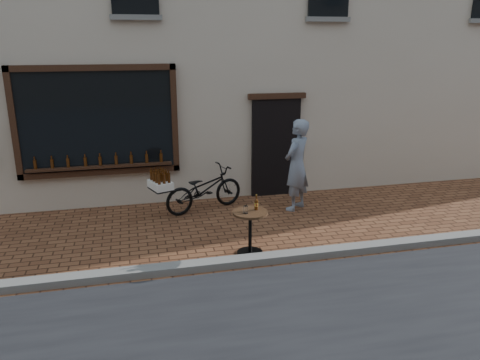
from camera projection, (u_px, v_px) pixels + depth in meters
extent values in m
plane|color=#56301C|center=(224.00, 273.00, 7.19)|extent=(90.00, 90.00, 0.00)
cube|color=slate|center=(221.00, 263.00, 7.36)|extent=(90.00, 0.25, 0.12)
cube|color=black|center=(97.00, 121.00, 9.45)|extent=(3.00, 0.06, 2.00)
cube|color=black|center=(92.00, 68.00, 9.12)|extent=(3.24, 0.10, 0.12)
cube|color=black|center=(101.00, 172.00, 9.73)|extent=(3.24, 0.10, 0.12)
cube|color=black|center=(14.00, 125.00, 9.08)|extent=(0.12, 0.10, 2.24)
cube|color=black|center=(174.00, 119.00, 9.77)|extent=(0.12, 0.10, 2.24)
cube|color=black|center=(101.00, 167.00, 9.65)|extent=(2.90, 0.16, 0.05)
cube|color=black|center=(276.00, 148.00, 10.51)|extent=(1.10, 0.10, 2.20)
cube|color=black|center=(277.00, 96.00, 10.15)|extent=(1.30, 0.10, 0.12)
cylinder|color=#3D1C07|center=(35.00, 165.00, 9.34)|extent=(0.06, 0.06, 0.19)
cylinder|color=#3D1C07|center=(52.00, 164.00, 9.41)|extent=(0.06, 0.06, 0.19)
cylinder|color=#3D1C07|center=(68.00, 163.00, 9.48)|extent=(0.06, 0.06, 0.19)
cylinder|color=#3D1C07|center=(84.00, 162.00, 9.54)|extent=(0.06, 0.06, 0.19)
cylinder|color=#3D1C07|center=(100.00, 161.00, 9.61)|extent=(0.06, 0.06, 0.19)
cylinder|color=#3D1C07|center=(116.00, 160.00, 9.68)|extent=(0.06, 0.06, 0.19)
cylinder|color=#3D1C07|center=(131.00, 159.00, 9.75)|extent=(0.06, 0.06, 0.19)
cylinder|color=#3D1C07|center=(147.00, 158.00, 9.82)|extent=(0.06, 0.06, 0.19)
cylinder|color=#3D1C07|center=(162.00, 158.00, 9.89)|extent=(0.06, 0.06, 0.19)
imported|color=black|center=(204.00, 189.00, 9.71)|extent=(1.85, 1.18, 0.92)
cube|color=black|center=(161.00, 189.00, 9.14)|extent=(0.49, 0.58, 0.03)
cube|color=silver|center=(160.00, 185.00, 9.12)|extent=(0.50, 0.60, 0.14)
cylinder|color=#3D1C07|center=(169.00, 178.00, 8.98)|extent=(0.06, 0.06, 0.19)
cylinder|color=#3D1C07|center=(164.00, 179.00, 8.92)|extent=(0.06, 0.06, 0.19)
cylinder|color=#3D1C07|center=(159.00, 180.00, 8.87)|extent=(0.06, 0.06, 0.19)
cylinder|color=#3D1C07|center=(166.00, 176.00, 9.08)|extent=(0.06, 0.06, 0.19)
cylinder|color=#3D1C07|center=(161.00, 177.00, 9.02)|extent=(0.06, 0.06, 0.19)
cylinder|color=#3D1C07|center=(156.00, 178.00, 8.97)|extent=(0.06, 0.06, 0.19)
cylinder|color=#3D1C07|center=(164.00, 175.00, 9.17)|extent=(0.06, 0.06, 0.19)
cylinder|color=#3D1C07|center=(159.00, 176.00, 9.12)|extent=(0.06, 0.06, 0.19)
cylinder|color=#3D1C07|center=(154.00, 176.00, 9.07)|extent=(0.06, 0.06, 0.19)
cylinder|color=#3D1C07|center=(161.00, 173.00, 9.27)|extent=(0.06, 0.06, 0.19)
cylinder|color=#3D1C07|center=(156.00, 174.00, 9.22)|extent=(0.06, 0.06, 0.19)
cylinder|color=#3D1C07|center=(151.00, 175.00, 9.16)|extent=(0.06, 0.06, 0.19)
cylinder|color=black|center=(250.00, 252.00, 7.83)|extent=(0.43, 0.43, 0.03)
cylinder|color=black|center=(250.00, 233.00, 7.73)|extent=(0.06, 0.06, 0.68)
cylinder|color=black|center=(250.00, 213.00, 7.62)|extent=(0.58, 0.58, 0.04)
cylinder|color=gold|center=(256.00, 204.00, 7.67)|extent=(0.06, 0.06, 0.06)
cylinder|color=white|center=(245.00, 210.00, 7.52)|extent=(0.08, 0.08, 0.13)
imported|color=gray|center=(297.00, 165.00, 9.63)|extent=(0.83, 0.80, 1.91)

